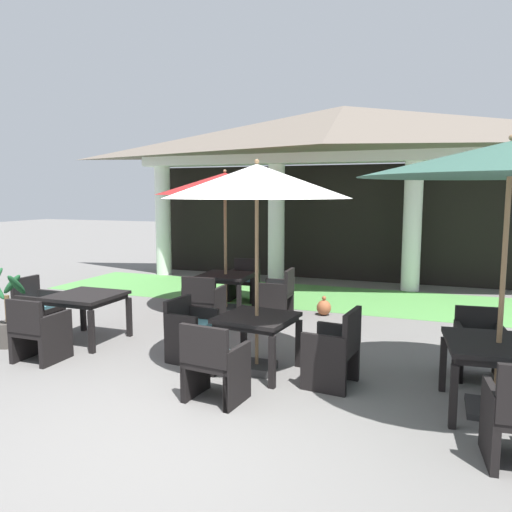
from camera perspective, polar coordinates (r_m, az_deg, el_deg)
The scene contains 21 objects.
ground_plane at distance 5.04m, azimuth -8.67°, elevation -19.13°, with size 60.00×60.00×0.00m, color slate.
background_pavilion at distance 12.14m, azimuth 10.06°, elevation 12.40°, with size 10.99×3.08×4.25m.
lawn_strip at distance 10.78m, azimuth 8.12°, elevation -4.75°, with size 12.79×2.61×0.01m, color #519347.
patio_table_near_foreground at distance 9.33m, azimuth -3.52°, elevation -2.69°, with size 0.95×0.95×0.72m.
patio_umbrella_near_foreground at distance 9.19m, azimuth -3.60°, elevation 8.14°, with size 2.57×2.57×2.67m.
patio_chair_near_foreground_south at distance 8.44m, azimuth -6.09°, elevation -5.26°, with size 0.62×0.55×0.86m.
patio_chair_near_foreground_north at distance 10.31m, azimuth -1.41°, elevation -2.94°, with size 0.60×0.54×0.86m.
patio_chair_near_foreground_east at distance 9.05m, azimuth 2.56°, elevation -4.43°, with size 0.57×0.57×0.87m.
patio_table_mid_left at distance 6.22m, azimuth 0.09°, elevation -7.79°, with size 0.97×0.97×0.72m.
patio_umbrella_mid_left at distance 6.00m, azimuth 0.09°, elevation 8.41°, with size 2.28×2.28×2.64m.
patio_chair_mid_left_south at distance 5.44m, azimuth -4.85°, elevation -12.32°, with size 0.65×0.57×0.87m.
patio_chair_mid_left_east at distance 5.90m, azimuth 9.01°, elevation -10.67°, with size 0.60×0.65×0.92m.
patio_chair_mid_left_west at distance 6.77m, azimuth -7.58°, elevation -8.42°, with size 0.58×0.63×0.83m.
patio_table_mid_right at distance 5.62m, azimuth 26.17°, elevation -9.87°, with size 1.09×1.09×0.74m.
patio_umbrella_mid_right at distance 5.40m, azimuth 27.31°, elevation 9.75°, with size 2.91×2.91×2.79m.
patio_chair_mid_right_north at distance 6.67m, azimuth 24.32°, elevation -9.38°, with size 0.59×0.60×0.83m.
patio_table_far_back at distance 7.88m, azimuth -19.02°, elevation -4.84°, with size 0.96×0.96×0.73m.
patio_chair_far_back_south at distance 7.25m, azimuth -23.79°, elevation -7.96°, with size 0.57×0.57×0.87m.
patio_chair_far_back_west at distance 8.56m, azimuth -23.91°, elevation -5.60°, with size 0.56×0.56×0.92m.
potted_palm_left_edge at distance 8.14m, azimuth -26.79°, elevation -6.50°, with size 0.58×0.55×1.16m.
terracotta_urn at distance 9.22m, azimuth 7.84°, elevation -5.90°, with size 0.26×0.26×0.36m.
Camera 1 is at (2.23, -3.93, 2.23)m, focal length 34.68 mm.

